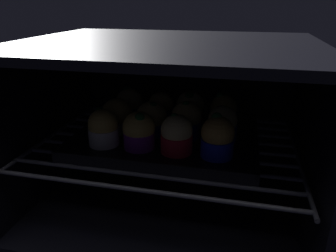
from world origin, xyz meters
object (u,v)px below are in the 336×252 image
muffin_row0_col2 (177,135)px  muffin_row1_col2 (186,120)px  baking_tray (168,137)px  muffin_row1_col1 (152,120)px  muffin_row1_col3 (222,125)px  muffin_row1_col0 (117,116)px  muffin_row2_col0 (130,105)px  muffin_row2_col3 (223,112)px  muffin_row0_col1 (139,131)px  muffin_row2_col1 (161,109)px  muffin_row0_col0 (103,128)px  muffin_row2_col2 (190,109)px  muffin_row0_col3 (218,137)px

muffin_row0_col2 → muffin_row1_col2: bearing=86.3°
baking_tray → muffin_row1_col1: bearing=-174.1°
muffin_row1_col2 → muffin_row1_col3: (7.59, -0.06, -0.30)cm
muffin_row1_col0 → muffin_row2_col0: size_ratio=0.94×
muffin_row2_col3 → muffin_row0_col1: bearing=-135.0°
muffin_row0_col1 → muffin_row2_col1: (0.58, 14.99, -0.05)cm
muffin_row0_col0 → muffin_row2_col2: bearing=45.2°
muffin_row0_col3 → muffin_row1_col1: muffin_row0_col3 is taller
muffin_row1_col0 → muffin_row2_col2: 17.14cm
muffin_row1_col2 → muffin_row0_col0: bearing=-154.0°
muffin_row0_col2 → muffin_row2_col3: size_ratio=0.97×
muffin_row0_col0 → muffin_row1_col2: bearing=26.0°
baking_tray → muffin_row1_col2: size_ratio=4.63×
muffin_row2_col1 → muffin_row2_col3: size_ratio=0.92×
muffin_row0_col0 → muffin_row1_col2: size_ratio=0.92×
muffin_row1_col0 → muffin_row2_col3: bearing=19.5°
muffin_row0_col3 → muffin_row2_col1: bearing=134.4°
muffin_row1_col1 → muffin_row0_col3: bearing=-26.2°
muffin_row1_col0 → muffin_row1_col1: size_ratio=0.99×
baking_tray → muffin_row0_col2: bearing=-65.5°
muffin_row0_col3 → muffin_row2_col3: 15.57cm
muffin_row1_col0 → muffin_row0_col1: bearing=-44.4°
muffin_row0_col3 → muffin_row0_col0: bearing=179.6°
muffin_row1_col3 → muffin_row2_col3: 7.79cm
muffin_row1_col0 → muffin_row2_col3: (22.79, 8.07, 0.13)cm
muffin_row1_col1 → muffin_row1_col2: size_ratio=0.93×
muffin_row2_col1 → baking_tray: bearing=-64.7°
muffin_row0_col0 → muffin_row0_col1: bearing=0.3°
muffin_row0_col1 → muffin_row2_col3: 21.72cm
muffin_row2_col2 → muffin_row2_col3: 7.68cm
muffin_row0_col2 → muffin_row2_col1: (-7.06, 15.21, -0.11)cm
baking_tray → muffin_row0_col2: (3.51, -7.72, 4.10)cm
muffin_row0_col1 → muffin_row0_col3: (15.45, -0.22, 0.29)cm
muffin_row0_col3 → muffin_row2_col0: muffin_row0_col3 is taller
muffin_row0_col3 → muffin_row2_col0: bearing=145.5°
muffin_row0_col2 → muffin_row1_col2: muffin_row1_col2 is taller
muffin_row2_col1 → muffin_row1_col3: bearing=-26.1°
muffin_row2_col2 → muffin_row2_col3: size_ratio=1.01×
muffin_row0_col2 → muffin_row2_col2: (0.04, 15.59, 0.30)cm
muffin_row0_col2 → muffin_row2_col1: size_ratio=1.05×
muffin_row1_col3 → muffin_row2_col0: size_ratio=0.93×
muffin_row2_col0 → muffin_row2_col1: size_ratio=1.09×
muffin_row0_col2 → muffin_row1_col3: muffin_row0_col2 is taller
muffin_row0_col2 → muffin_row0_col3: size_ratio=0.93×
muffin_row2_col0 → muffin_row1_col3: bearing=-18.9°
muffin_row1_col0 → muffin_row1_col1: bearing=-1.2°
muffin_row0_col0 → muffin_row0_col3: 23.07cm
muffin_row2_col2 → muffin_row2_col1: bearing=-177.0°
muffin_row1_col0 → muffin_row2_col1: (8.01, 7.71, -0.08)cm
muffin_row0_col1 → muffin_row2_col2: bearing=63.4°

